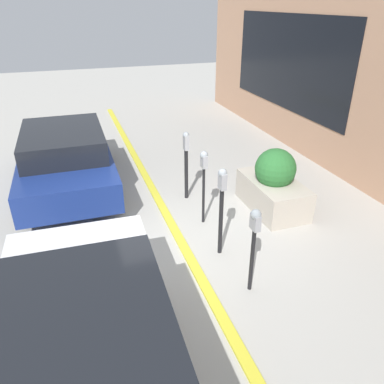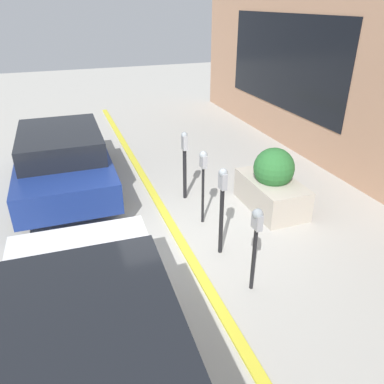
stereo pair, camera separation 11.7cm
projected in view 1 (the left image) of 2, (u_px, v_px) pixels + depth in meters
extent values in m
plane|color=#ADAAA3|center=(184.00, 240.00, 6.76)|extent=(40.00, 40.00, 0.00)
cube|color=gold|center=(180.00, 240.00, 6.73)|extent=(19.00, 0.16, 0.04)
cube|color=black|center=(286.00, 62.00, 10.56)|extent=(5.70, 0.02, 2.51)
cylinder|color=black|center=(252.00, 260.00, 5.38)|extent=(0.06, 0.06, 1.06)
cube|color=#99999E|center=(255.00, 222.00, 5.09)|extent=(0.18, 0.09, 0.23)
sphere|color=gray|center=(256.00, 215.00, 5.03)|extent=(0.15, 0.15, 0.15)
cylinder|color=black|center=(221.00, 222.00, 6.16)|extent=(0.07, 0.07, 1.22)
cube|color=#99999E|center=(222.00, 181.00, 5.82)|extent=(0.17, 0.09, 0.27)
sphere|color=gray|center=(223.00, 173.00, 5.75)|extent=(0.14, 0.14, 0.14)
cylinder|color=black|center=(203.00, 196.00, 7.05)|extent=(0.05, 0.05, 1.16)
cube|color=#99999E|center=(204.00, 161.00, 6.73)|extent=(0.17, 0.09, 0.24)
sphere|color=gray|center=(204.00, 155.00, 6.68)|extent=(0.15, 0.15, 0.15)
cylinder|color=black|center=(186.00, 174.00, 7.97)|extent=(0.08, 0.08, 1.11)
cube|color=#99999E|center=(186.00, 142.00, 7.64)|extent=(0.16, 0.09, 0.32)
sphere|color=gray|center=(186.00, 135.00, 7.57)|extent=(0.13, 0.13, 0.13)
cube|color=#B2A899|center=(273.00, 195.00, 7.66)|extent=(1.61, 0.90, 0.63)
sphere|color=#28662D|center=(275.00, 169.00, 7.40)|extent=(0.81, 0.81, 0.81)
cube|color=black|center=(80.00, 355.00, 2.99)|extent=(2.42, 1.65, 0.49)
cylinder|color=black|center=(145.00, 295.00, 5.02)|extent=(0.67, 0.21, 0.67)
cylinder|color=black|center=(13.00, 325.00, 4.56)|extent=(0.67, 0.21, 0.67)
cube|color=navy|center=(66.00, 161.00, 8.44)|extent=(4.45, 1.93, 0.60)
cube|color=black|center=(63.00, 141.00, 8.04)|extent=(2.32, 1.68, 0.48)
cylinder|color=black|center=(100.00, 149.00, 9.98)|extent=(0.66, 0.23, 0.66)
cylinder|color=black|center=(31.00, 156.00, 9.49)|extent=(0.66, 0.23, 0.66)
cylinder|color=black|center=(115.00, 194.00, 7.67)|extent=(0.66, 0.23, 0.66)
cylinder|color=black|center=(24.00, 207.00, 7.17)|extent=(0.66, 0.23, 0.66)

